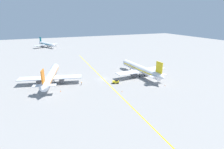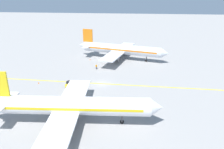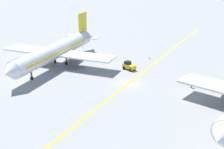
{
  "view_description": "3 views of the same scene",
  "coord_description": "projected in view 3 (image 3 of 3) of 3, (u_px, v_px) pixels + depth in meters",
  "views": [
    {
      "loc": [
        -27.61,
        -77.45,
        29.45
      ],
      "look_at": [
        3.37,
        -3.32,
        2.96
      ],
      "focal_mm": 28.0,
      "sensor_mm": 36.0,
      "label": 1
    },
    {
      "loc": [
        55.8,
        9.1,
        24.61
      ],
      "look_at": [
        3.67,
        3.33,
        4.34
      ],
      "focal_mm": 35.0,
      "sensor_mm": 36.0,
      "label": 2
    },
    {
      "loc": [
        -23.09,
        54.23,
        23.73
      ],
      "look_at": [
        2.48,
        2.53,
        2.44
      ],
      "focal_mm": 50.0,
      "sensor_mm": 36.0,
      "label": 3
    }
  ],
  "objects": [
    {
      "name": "traffic_cone_near_nose",
      "position": [
        83.0,
        47.0,
        88.93
      ],
      "size": [
        0.32,
        0.32,
        0.55
      ],
      "primitive_type": "cone",
      "color": "orange",
      "rests_on": "ground"
    },
    {
      "name": "baggage_tug_white",
      "position": [
        129.0,
        66.0,
        71.24
      ],
      "size": [
        3.33,
        2.55,
        2.11
      ],
      "color": "gold",
      "rests_on": "ground"
    },
    {
      "name": "airplane_adjacent_stand",
      "position": [
        56.0,
        51.0,
        72.89
      ],
      "size": [
        28.29,
        35.54,
        10.6
      ],
      "color": "white",
      "rests_on": "ground"
    },
    {
      "name": "ground_plane",
      "position": [
        128.0,
        84.0,
        63.42
      ],
      "size": [
        400.0,
        400.0,
        0.0
      ],
      "primitive_type": "plane",
      "color": "gray"
    },
    {
      "name": "apron_yellow_centreline",
      "position": [
        128.0,
        84.0,
        63.42
      ],
      "size": [
        3.24,
        119.98,
        0.01
      ],
      "primitive_type": "cube",
      "rotation": [
        0.0,
        0.0,
        -0.02
      ],
      "color": "yellow",
      "rests_on": "ground"
    },
    {
      "name": "traffic_cone_mid_apron",
      "position": [
        149.0,
        58.0,
        79.02
      ],
      "size": [
        0.32,
        0.32,
        0.55
      ],
      "primitive_type": "cone",
      "color": "orange",
      "rests_on": "ground"
    },
    {
      "name": "ground_crew_worker",
      "position": [
        191.0,
        83.0,
        61.22
      ],
      "size": [
        0.23,
        0.58,
        1.68
      ],
      "color": "#23232D",
      "rests_on": "ground"
    }
  ]
}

